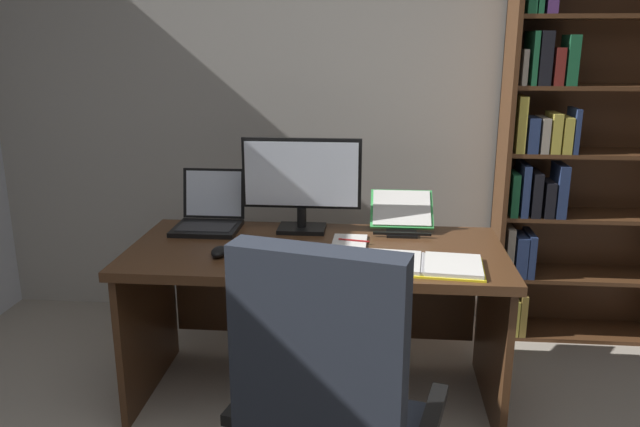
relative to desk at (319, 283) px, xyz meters
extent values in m
cube|color=#B2ADA3|center=(0.25, 0.91, 0.74)|extent=(5.02, 0.12, 2.53)
cube|color=#4C2D19|center=(0.00, -0.08, 0.17)|extent=(1.62, 0.75, 0.04)
cube|color=#4C2D19|center=(-0.78, -0.08, -0.19)|extent=(0.03, 0.69, 0.68)
cube|color=#4C2D19|center=(0.78, -0.08, -0.19)|extent=(0.03, 0.69, 0.68)
cube|color=#4C2D19|center=(0.00, 0.27, -0.15)|extent=(1.50, 0.03, 0.47)
cube|color=#4C2D19|center=(0.92, 0.68, 0.50)|extent=(0.02, 0.29, 2.04)
cube|color=#4C2D19|center=(1.36, 0.82, 0.50)|extent=(0.91, 0.01, 2.04)
cube|color=#4C2D19|center=(1.36, 0.68, -0.51)|extent=(0.86, 0.27, 0.02)
cube|color=olive|center=(0.97, 0.64, -0.39)|extent=(0.05, 0.18, 0.21)
cube|color=gold|center=(1.03, 0.64, -0.40)|extent=(0.03, 0.19, 0.20)
cube|color=olive|center=(1.07, 0.66, -0.38)|extent=(0.04, 0.23, 0.24)
cube|color=#4C2D19|center=(1.36, 0.68, -0.18)|extent=(0.86, 0.27, 0.02)
cube|color=gray|center=(0.97, 0.63, -0.03)|extent=(0.04, 0.17, 0.27)
cube|color=navy|center=(1.03, 0.64, -0.05)|extent=(0.06, 0.18, 0.22)
cube|color=navy|center=(1.08, 0.65, -0.05)|extent=(0.04, 0.21, 0.23)
cube|color=#4C2D19|center=(1.36, 0.68, 0.16)|extent=(0.86, 0.27, 0.02)
cube|color=#195633|center=(0.97, 0.63, 0.28)|extent=(0.04, 0.17, 0.23)
cube|color=navy|center=(1.02, 0.66, 0.31)|extent=(0.04, 0.23, 0.27)
cube|color=black|center=(1.08, 0.65, 0.29)|extent=(0.05, 0.20, 0.23)
cube|color=black|center=(1.14, 0.63, 0.26)|extent=(0.05, 0.16, 0.19)
cube|color=navy|center=(1.20, 0.64, 0.31)|extent=(0.05, 0.19, 0.27)
cube|color=#4C2D19|center=(1.36, 0.68, 0.50)|extent=(0.86, 0.27, 0.02)
cube|color=gold|center=(0.97, 0.64, 0.65)|extent=(0.04, 0.20, 0.28)
cube|color=navy|center=(1.03, 0.63, 0.60)|extent=(0.05, 0.17, 0.18)
cube|color=gray|center=(1.09, 0.64, 0.60)|extent=(0.04, 0.19, 0.18)
cube|color=gold|center=(1.14, 0.64, 0.61)|extent=(0.05, 0.18, 0.20)
cube|color=gold|center=(1.20, 0.65, 0.60)|extent=(0.05, 0.21, 0.18)
cube|color=navy|center=(1.24, 0.64, 0.62)|extent=(0.03, 0.18, 0.22)
cube|color=#4C2D19|center=(1.36, 0.68, 0.83)|extent=(0.86, 0.27, 0.02)
cube|color=gray|center=(0.96, 0.65, 0.93)|extent=(0.03, 0.21, 0.17)
cube|color=#195633|center=(1.01, 0.66, 0.97)|extent=(0.03, 0.23, 0.26)
cube|color=black|center=(1.06, 0.65, 0.97)|extent=(0.06, 0.21, 0.26)
cube|color=maroon|center=(1.12, 0.66, 0.93)|extent=(0.05, 0.23, 0.18)
cube|color=#195633|center=(1.19, 0.63, 0.97)|extent=(0.05, 0.16, 0.24)
cube|color=#4C2D19|center=(1.36, 0.68, 1.17)|extent=(0.86, 0.27, 0.02)
cube|color=#232833|center=(0.11, -1.14, 0.22)|extent=(0.49, 0.21, 0.66)
cube|color=black|center=(-0.12, -0.88, -0.01)|extent=(0.14, 0.38, 0.04)
cube|color=black|center=(0.43, -1.01, -0.01)|extent=(0.14, 0.38, 0.04)
cube|color=black|center=(-0.09, 0.17, 0.20)|extent=(0.22, 0.16, 0.02)
cylinder|color=black|center=(-0.09, 0.17, 0.26)|extent=(0.04, 0.04, 0.09)
cube|color=black|center=(-0.09, 0.18, 0.47)|extent=(0.55, 0.02, 0.33)
cube|color=silver|center=(-0.09, 0.16, 0.47)|extent=(0.52, 0.00, 0.30)
cube|color=black|center=(-0.54, 0.13, 0.20)|extent=(0.30, 0.26, 0.02)
cube|color=#2D2D30|center=(-0.54, 0.11, 0.22)|extent=(0.26, 0.14, 0.00)
cube|color=black|center=(-0.54, 0.28, 0.34)|extent=(0.30, 0.05, 0.24)
cube|color=silver|center=(-0.54, 0.28, 0.34)|extent=(0.27, 0.04, 0.22)
cube|color=black|center=(-0.09, -0.22, 0.21)|extent=(0.42, 0.15, 0.02)
ellipsoid|color=black|center=(-0.39, -0.22, 0.21)|extent=(0.06, 0.10, 0.04)
cube|color=black|center=(0.38, 0.15, 0.20)|extent=(0.14, 0.12, 0.01)
cube|color=black|center=(0.38, 0.10, 0.21)|extent=(0.26, 0.01, 0.01)
cube|color=green|center=(0.38, 0.25, 0.29)|extent=(0.29, 0.20, 0.14)
cube|color=silver|center=(0.38, 0.24, 0.30)|extent=(0.27, 0.18, 0.13)
cube|color=yellow|center=(0.32, -0.26, 0.20)|extent=(0.26, 0.28, 0.01)
cube|color=yellow|center=(0.56, -0.28, 0.20)|extent=(0.26, 0.28, 0.01)
cube|color=silver|center=(0.32, -0.26, 0.21)|extent=(0.24, 0.27, 0.02)
cube|color=silver|center=(0.56, -0.28, 0.21)|extent=(0.24, 0.27, 0.02)
cylinder|color=#B7B7BC|center=(0.44, -0.27, 0.21)|extent=(0.04, 0.24, 0.02)
cube|color=silver|center=(0.14, 0.00, 0.20)|extent=(0.15, 0.21, 0.01)
cylinder|color=maroon|center=(0.16, 0.00, 0.21)|extent=(0.14, 0.03, 0.01)
camera|label=1|loc=(0.24, -2.63, 1.06)|focal=35.07mm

